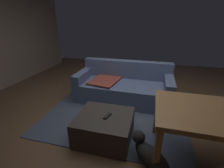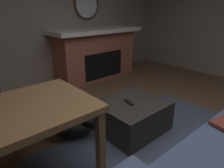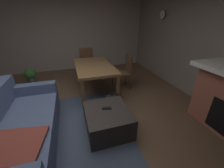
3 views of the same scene
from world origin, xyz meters
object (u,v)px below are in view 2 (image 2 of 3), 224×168
Objects in this scene: round_wall_mirror at (87,5)px; ottoman_coffee_table at (131,116)px; tv_remote at (129,102)px; small_dog at (73,126)px; fireplace at (96,53)px.

ottoman_coffee_table is at bearing 67.62° from round_wall_mirror.
tv_remote is at bearing -5.31° from ottoman_coffee_table.
round_wall_mirror reaches higher than small_dog.
round_wall_mirror is 2.85m from ottoman_coffee_table.
ottoman_coffee_table is 5.09× the size of tv_remote.
small_dog is (1.63, 1.98, -1.40)m from round_wall_mirror.
round_wall_mirror is 2.77m from tv_remote.
tv_remote is (0.05, -0.00, 0.21)m from ottoman_coffee_table.
round_wall_mirror reaches higher than fireplace.
tv_remote is at bearing 153.34° from small_dog.
small_dog is at bearing 46.13° from fireplace.
fireplace is 2.38m from small_dog.
fireplace is 2.51× the size of ottoman_coffee_table.
tv_remote is 0.74m from small_dog.
tv_remote reaches higher than small_dog.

